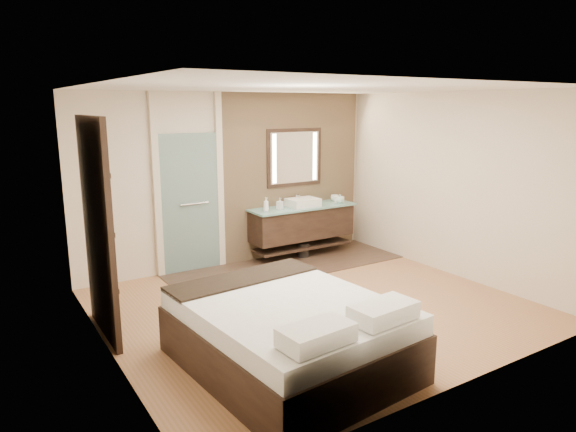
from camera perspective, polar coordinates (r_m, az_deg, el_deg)
floor at (r=6.63m, az=2.92°, el=-9.95°), size 5.00×5.00×0.00m
tile_strip at (r=8.20m, az=-0.11°, el=-5.51°), size 3.80×1.30×0.01m
stone_wall at (r=8.67m, az=0.53°, el=4.58°), size 2.60×0.08×2.70m
vanity at (r=8.57m, az=1.58°, el=-0.75°), size 1.85×0.55×0.88m
mirror_unit at (r=8.59m, az=0.73°, el=6.52°), size 1.06×0.04×0.96m
frosted_door at (r=7.86m, az=-10.86°, el=2.04°), size 1.10×0.12×2.70m
shoji_partition at (r=5.86m, az=-20.34°, el=-1.29°), size 0.06×1.20×2.40m
bed at (r=5.09m, az=0.09°, el=-12.87°), size 1.90×2.30×0.83m
bath_mat at (r=7.50m, az=-0.07°, el=-7.12°), size 0.85×0.72×0.02m
waste_bin at (r=8.62m, az=1.71°, el=-3.81°), size 0.24×0.24×0.25m
tissue_box at (r=8.85m, az=5.72°, el=1.83°), size 0.15×0.15×0.10m
soap_bottle_a at (r=8.06m, az=-2.45°, el=1.29°), size 0.10×0.10×0.22m
soap_bottle_b at (r=8.23m, az=-0.92°, el=1.41°), size 0.11×0.11×0.19m
soap_bottle_c at (r=8.79m, az=5.78°, el=1.92°), size 0.15×0.15×0.15m
cup at (r=9.00m, az=5.20°, el=2.02°), size 0.17×0.17×0.11m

